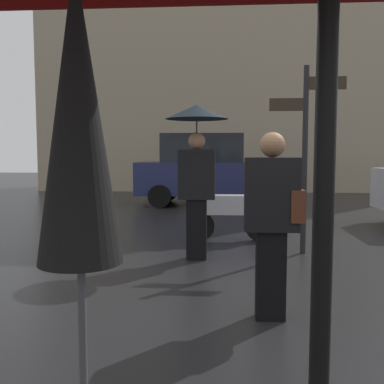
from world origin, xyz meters
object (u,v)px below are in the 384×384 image
Objects in this scene: pedestrian_with_bag at (273,214)px; parked_car_right at (208,170)px; pedestrian_with_umbrella at (197,149)px; street_signpost at (306,140)px; parked_scooter at (227,208)px; folded_patio_umbrella_near at (78,132)px.

pedestrian_with_bag is 0.40× the size of parked_car_right.
street_signpost reaches higher than pedestrian_with_umbrella.
pedestrian_with_bag is at bearing -67.22° from parked_scooter.
street_signpost reaches higher than pedestrian_with_bag.
folded_patio_umbrella_near is at bearing 92.44° from parked_car_right.
parked_scooter is at bearing -115.43° from pedestrian_with_bag.
parked_car_right is at bearing 89.30° from folded_patio_umbrella_near.
pedestrian_with_bag is 2.85m from street_signpost.
parked_car_right is at bearing -115.56° from pedestrian_with_bag.
folded_patio_umbrella_near is 2.41m from pedestrian_with_bag.
pedestrian_with_umbrella reaches higher than parked_scooter.
pedestrian_with_bag is at bearing -105.58° from street_signpost.
pedestrian_with_bag is (0.81, -2.18, -0.60)m from pedestrian_with_umbrella.
street_signpost reaches higher than parked_car_right.
street_signpost is at bearing -22.25° from parked_scooter.
pedestrian_with_bag is 8.80m from parked_car_right.
parked_car_right reaches higher than pedestrian_with_bag.
parked_scooter is 0.53× the size of street_signpost.
pedestrian_with_umbrella reaches higher than pedestrian_with_bag.
parked_car_right reaches higher than parked_scooter.
street_signpost is at bearing 108.42° from pedestrian_with_umbrella.
parked_scooter is 5.24m from parked_car_right.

